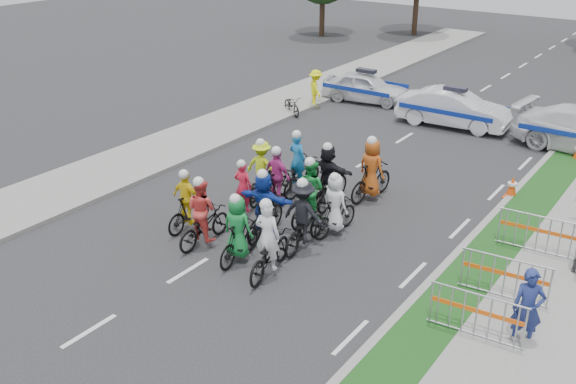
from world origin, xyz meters
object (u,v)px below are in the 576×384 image
Objects in this scene: rider_0 at (269,249)px; rider_6 at (244,197)px; rider_1 at (238,235)px; rider_13 at (371,175)px; rider_10 at (263,174)px; spectator_0 at (528,308)px; barrier_2 at (537,236)px; cone_0 at (512,187)px; police_car_0 at (365,87)px; rider_11 at (328,177)px; rider_2 at (203,219)px; marshal_hiviz at (316,88)px; rider_5 at (265,209)px; barrier_1 at (504,280)px; rider_3 at (188,206)px; rider_4 at (304,221)px; barrier_0 at (476,317)px; rider_8 at (311,198)px; rider_12 at (298,170)px; parked_bike at (292,105)px; police_car_1 at (453,109)px; rider_7 at (335,210)px; rider_9 at (278,183)px.

rider_6 is at bearing -50.80° from rider_0.
rider_13 is (0.90, 5.19, 0.06)m from rider_1.
spectator_0 is at bearing 154.55° from rider_10.
cone_0 is at bearing 116.93° from barrier_2.
spectator_0 is at bearing 177.77° from rider_0.
barrier_2 is at bearing -142.76° from police_car_0.
rider_2 is at bearing 78.77° from rider_11.
marshal_hiviz is at bearing -75.60° from rider_6.
rider_5 reaches higher than barrier_1.
rider_3 reaches higher than police_car_0.
cone_0 is (3.44, 6.25, -0.42)m from rider_4.
rider_1 reaches higher than barrier_1.
rider_1 is at bearing -177.44° from barrier_0.
rider_8 and rider_12 have the same top height.
rider_5 is (1.97, 0.85, 0.13)m from rider_3.
rider_6 is (0.71, 1.55, -0.11)m from rider_3.
rider_0 is 0.53× the size of police_car_0.
marshal_hiviz is at bearing -52.55° from rider_12.
spectator_0 is 2.46× the size of cone_0.
rider_3 is at bearing -127.24° from parked_bike.
rider_11 is 1.33m from rider_13.
police_car_1 is (0.19, 13.34, 0.00)m from rider_1.
parked_bike is at bearing 163.10° from cone_0.
rider_1 is 2.89m from rider_7.
rider_5 reaches higher than rider_3.
rider_3 is at bearing 39.50° from rider_7.
rider_2 reaches higher than rider_9.
barrier_0 is (6.24, -1.13, -0.27)m from rider_5.
rider_1 is 13.75m from marshal_hiviz.
rider_5 is at bearing -171.54° from police_car_0.
rider_7 reaches higher than rider_6.
rider_1 is at bearing 93.10° from rider_5.
rider_12 is at bearing 131.70° from spectator_0.
police_car_0 is (-4.43, 14.45, -0.06)m from rider_1.
rider_12 is at bearing -129.10° from rider_10.
barrier_2 is at bearing 90.00° from barrier_0.
police_car_1 is at bearing -85.15° from rider_11.
rider_0 reaches higher than cone_0.
rider_11 is 1.17× the size of marshal_hiviz.
rider_2 is 1.01× the size of rider_11.
rider_1 is at bearing 53.94° from rider_4.
rider_2 reaches higher than barrier_0.
rider_7 is 3.14m from rider_12.
rider_8 reaches higher than police_car_0.
rider_5 reaches higher than rider_1.
parked_bike is (-4.71, 10.77, -0.31)m from rider_2.
rider_10 is 1.24× the size of parked_bike.
barrier_0 is (5.10, -4.92, -0.23)m from rider_13.
rider_8 is at bearing 108.73° from rider_11.
rider_12 is 2.31m from rider_13.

